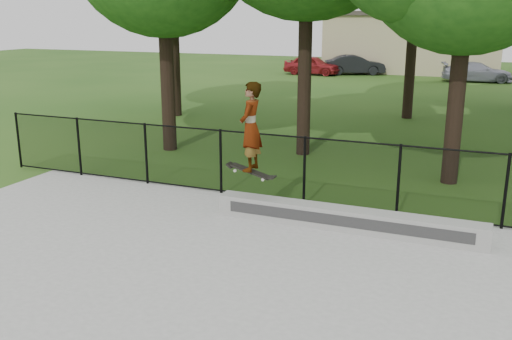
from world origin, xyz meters
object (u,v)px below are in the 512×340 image
object	(u,v)px
grind_ledge	(346,219)
skater_airborne	(251,128)
car_c	(477,72)
car_a	(312,65)
car_b	(355,65)

from	to	relation	value
grind_ledge	skater_airborne	size ratio (longest dim) A/B	2.68
car_c	grind_ledge	bearing A→B (deg)	166.79
grind_ledge	car_c	world-z (taller)	car_c
grind_ledge	car_a	size ratio (longest dim) A/B	1.34
grind_ledge	car_a	world-z (taller)	car_a
skater_airborne	car_b	bearing A→B (deg)	98.94
car_c	car_a	bearing A→B (deg)	77.97
grind_ledge	car_b	world-z (taller)	car_b
car_a	car_b	size ratio (longest dim) A/B	1.04
grind_ledge	car_b	bearing A→B (deg)	102.60
grind_ledge	skater_airborne	world-z (taller)	skater_airborne
grind_ledge	car_c	xyz separation A→B (m)	(1.41, 28.03, 0.34)
car_b	car_a	bearing A→B (deg)	91.62
grind_ledge	car_b	xyz separation A→B (m)	(-6.60, 29.56, 0.40)
grind_ledge	car_c	distance (m)	28.07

